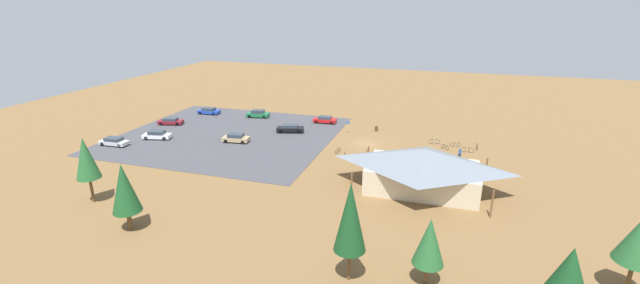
% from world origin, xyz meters
% --- Properties ---
extents(ground, '(160.00, 160.00, 0.00)m').
position_xyz_m(ground, '(0.00, 0.00, 0.00)').
color(ground, brown).
rests_on(ground, ground).
extents(parking_lot_asphalt, '(35.63, 33.04, 0.05)m').
position_xyz_m(parking_lot_asphalt, '(23.76, 2.55, 0.03)').
color(parking_lot_asphalt, '#424247').
rests_on(parking_lot_asphalt, ground).
extents(bike_pavilion, '(15.54, 10.23, 5.24)m').
position_xyz_m(bike_pavilion, '(-9.72, 14.92, 2.91)').
color(bike_pavilion, beige).
rests_on(bike_pavilion, ground).
extents(trash_bin, '(0.60, 0.60, 0.90)m').
position_xyz_m(trash_bin, '(-0.20, -7.41, 0.45)').
color(trash_bin, brown).
rests_on(trash_bin, ground).
extents(lot_sign, '(0.56, 0.08, 2.20)m').
position_xyz_m(lot_sign, '(4.35, -4.71, 1.41)').
color(lot_sign, '#99999E').
rests_on(lot_sign, ground).
extents(pine_west, '(2.53, 2.53, 5.87)m').
position_xyz_m(pine_west, '(-11.51, 33.06, 3.85)').
color(pine_west, brown).
rests_on(pine_west, ground).
extents(pine_mideast, '(2.62, 2.62, 8.68)m').
position_xyz_m(pine_mideast, '(-5.41, 34.44, 5.72)').
color(pine_mideast, brown).
rests_on(pine_mideast, ground).
extents(pine_far_east, '(2.59, 2.59, 7.77)m').
position_xyz_m(pine_far_east, '(25.77, 29.67, 5.35)').
color(pine_far_east, brown).
rests_on(pine_far_east, ground).
extents(pine_far_west, '(3.10, 3.10, 6.87)m').
position_xyz_m(pine_far_west, '(-26.59, 29.60, 4.87)').
color(pine_far_west, brown).
rests_on(pine_far_west, ground).
extents(pine_midwest, '(2.81, 2.81, 7.05)m').
position_xyz_m(pine_midwest, '(17.45, 33.35, 4.51)').
color(pine_midwest, brown).
rests_on(pine_midwest, ground).
extents(pine_center, '(3.03, 3.03, 6.07)m').
position_xyz_m(pine_center, '(-20.94, 34.54, 4.04)').
color(pine_center, brown).
rests_on(pine_center, ground).
extents(bicycle_white_back_row, '(0.78, 1.59, 0.87)m').
position_xyz_m(bicycle_white_back_row, '(-4.07, 5.96, 0.40)').
color(bicycle_white_back_row, black).
rests_on(bicycle_white_back_row, ground).
extents(bicycle_black_by_bin, '(1.23, 1.13, 0.79)m').
position_xyz_m(bicycle_black_by_bin, '(-12.07, -1.15, 0.35)').
color(bicycle_black_by_bin, black).
rests_on(bicycle_black_by_bin, ground).
extents(bicycle_yellow_lone_east, '(0.48, 1.63, 0.78)m').
position_xyz_m(bicycle_yellow_lone_east, '(-1.00, 5.17, 0.35)').
color(bicycle_yellow_lone_east, black).
rests_on(bicycle_yellow_lone_east, ground).
extents(bicycle_silver_yard_left, '(1.72, 0.54, 0.83)m').
position_xyz_m(bicycle_silver_yard_left, '(-10.41, -3.28, 0.38)').
color(bicycle_silver_yard_left, black).
rests_on(bicycle_silver_yard_left, ground).
extents(bicycle_purple_edge_north, '(0.53, 1.75, 0.85)m').
position_xyz_m(bicycle_purple_edge_north, '(1.84, 7.46, 0.39)').
color(bicycle_purple_edge_north, black).
rests_on(bicycle_purple_edge_north, ground).
extents(bicycle_orange_near_sign, '(1.81, 0.48, 0.89)m').
position_xyz_m(bicycle_orange_near_sign, '(-15.36, -0.59, 0.40)').
color(bicycle_orange_near_sign, black).
rests_on(bicycle_orange_near_sign, ground).
extents(bicycle_green_yard_front, '(0.48, 1.70, 0.85)m').
position_xyz_m(bicycle_green_yard_front, '(-16.85, -2.56, 0.38)').
color(bicycle_green_yard_front, black).
rests_on(bicycle_green_yard_front, ground).
extents(bicycle_red_front_row, '(0.56, 1.58, 0.79)m').
position_xyz_m(bicycle_red_front_row, '(3.33, 5.61, 0.35)').
color(bicycle_red_front_row, black).
rests_on(bicycle_red_front_row, ground).
extents(bicycle_teal_mid_cluster, '(1.62, 0.48, 0.81)m').
position_xyz_m(bicycle_teal_mid_cluster, '(-13.66, -2.79, 0.35)').
color(bicycle_teal_mid_cluster, black).
rests_on(bicycle_teal_mid_cluster, ground).
extents(bicycle_blue_yard_center, '(1.06, 1.35, 0.81)m').
position_xyz_m(bicycle_blue_yard_center, '(-5.55, 4.63, 0.37)').
color(bicycle_blue_yard_center, black).
rests_on(bicycle_blue_yard_center, ground).
extents(car_silver_aisle_side, '(4.68, 1.97, 1.32)m').
position_xyz_m(car_silver_aisle_side, '(38.22, 13.06, 0.71)').
color(car_silver_aisle_side, '#BCBCC1').
rests_on(car_silver_aisle_side, parking_lot_asphalt).
extents(car_blue_end_stall, '(4.52, 2.06, 1.29)m').
position_xyz_m(car_blue_end_stall, '(34.52, -8.72, 0.70)').
color(car_blue_end_stall, '#1E42B2').
rests_on(car_blue_end_stall, parking_lot_asphalt).
extents(car_tan_near_entry, '(4.47, 2.36, 1.43)m').
position_xyz_m(car_tan_near_entry, '(20.52, 5.71, 0.75)').
color(car_tan_near_entry, tan).
rests_on(car_tan_near_entry, parking_lot_asphalt).
extents(car_maroon_back_corner, '(4.79, 2.78, 1.25)m').
position_xyz_m(car_maroon_back_corner, '(37.15, 0.19, 0.68)').
color(car_maroon_back_corner, maroon).
rests_on(car_maroon_back_corner, parking_lot_asphalt).
extents(car_green_inner_stall, '(4.60, 2.48, 1.49)m').
position_xyz_m(car_green_inner_stall, '(23.84, -9.39, 0.78)').
color(car_green_inner_stall, '#1E6B3D').
rests_on(car_green_inner_stall, parking_lot_asphalt).
extents(car_black_second_row, '(4.99, 2.97, 1.41)m').
position_xyz_m(car_black_second_row, '(14.06, -1.98, 0.75)').
color(car_black_second_row, black).
rests_on(car_black_second_row, parking_lot_asphalt).
extents(car_white_far_end, '(4.84, 2.80, 1.41)m').
position_xyz_m(car_white_far_end, '(33.87, 8.21, 0.75)').
color(car_white_far_end, white).
rests_on(car_white_far_end, parking_lot_asphalt).
extents(car_red_mid_lot, '(4.39, 2.13, 1.27)m').
position_xyz_m(car_red_mid_lot, '(10.01, -9.56, 0.69)').
color(car_red_mid_lot, red).
rests_on(car_red_mid_lot, parking_lot_asphalt).
extents(visitor_at_bikes, '(0.40, 0.36, 1.79)m').
position_xyz_m(visitor_at_bikes, '(-14.22, 2.75, 0.94)').
color(visitor_at_bikes, '#2D3347').
rests_on(visitor_at_bikes, ground).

